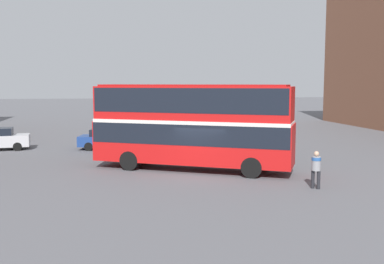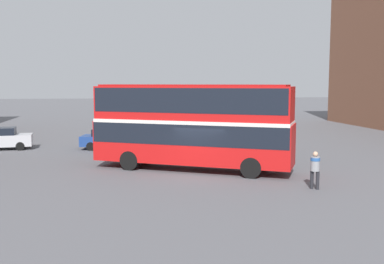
{
  "view_description": "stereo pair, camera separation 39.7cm",
  "coord_description": "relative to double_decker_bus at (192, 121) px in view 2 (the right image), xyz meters",
  "views": [
    {
      "loc": [
        -4.4,
        -23.37,
        4.88
      ],
      "look_at": [
        -0.1,
        1.06,
        2.15
      ],
      "focal_mm": 42.0,
      "sensor_mm": 36.0,
      "label": 1
    },
    {
      "loc": [
        -4.01,
        -23.44,
        4.88
      ],
      "look_at": [
        -0.1,
        1.06,
        2.15
      ],
      "focal_mm": 42.0,
      "sensor_mm": 36.0,
      "label": 2
    }
  ],
  "objects": [
    {
      "name": "double_decker_bus",
      "position": [
        0.0,
        0.0,
        0.0
      ],
      "size": [
        10.99,
        7.3,
        4.79
      ],
      "rotation": [
        0.0,
        0.0,
        -0.48
      ],
      "color": "red",
      "rests_on": "ground_plane"
    },
    {
      "name": "parked_car_kerb_far",
      "position": [
        -12.54,
        9.91,
        -1.94
      ],
      "size": [
        4.3,
        2.16,
        1.62
      ],
      "rotation": [
        0.0,
        0.0,
        0.11
      ],
      "color": "silver",
      "rests_on": "ground_plane"
    },
    {
      "name": "parked_car_kerb_near",
      "position": [
        -4.65,
        8.95,
        -1.99
      ],
      "size": [
        4.63,
        2.59,
        1.51
      ],
      "rotation": [
        0.0,
        0.0,
        -0.18
      ],
      "color": "navy",
      "rests_on": "ground_plane"
    },
    {
      "name": "pedestrian_foreground",
      "position": [
        4.87,
        -5.36,
        -1.68
      ],
      "size": [
        0.61,
        0.61,
        1.76
      ],
      "rotation": [
        0.0,
        0.0,
        4.03
      ],
      "color": "#232328",
      "rests_on": "ground_plane"
    },
    {
      "name": "ground_plane",
      "position": [
        0.1,
        -1.06,
        -2.75
      ],
      "size": [
        240.0,
        240.0,
        0.0
      ],
      "primitive_type": "plane",
      "color": "#5B5B60"
    }
  ]
}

